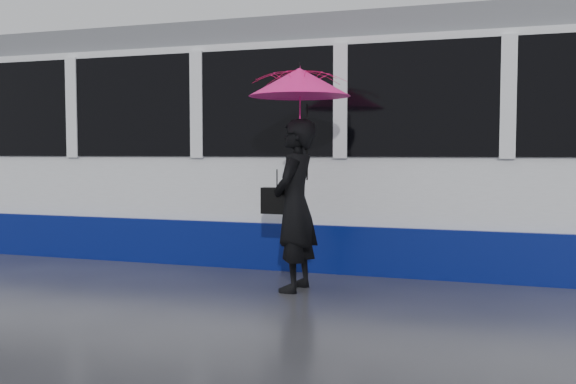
% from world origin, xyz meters
% --- Properties ---
extents(ground, '(90.00, 90.00, 0.00)m').
position_xyz_m(ground, '(0.00, 0.00, 0.00)').
color(ground, '#2B2B30').
rests_on(ground, ground).
extents(rails, '(34.00, 1.51, 0.02)m').
position_xyz_m(rails, '(0.00, 2.50, 0.01)').
color(rails, '#3F3D38').
rests_on(rails, ground).
extents(tram, '(26.00, 2.56, 3.35)m').
position_xyz_m(tram, '(1.52, 2.50, 1.64)').
color(tram, white).
rests_on(tram, ground).
extents(woman, '(0.49, 0.72, 1.93)m').
position_xyz_m(woman, '(0.77, 0.17, 0.96)').
color(woman, black).
rests_on(woman, ground).
extents(umbrella, '(1.18, 1.18, 1.30)m').
position_xyz_m(umbrella, '(0.82, 0.17, 2.11)').
color(umbrella, '#F4147A').
rests_on(umbrella, ground).
extents(handbag, '(0.35, 0.16, 0.48)m').
position_xyz_m(handbag, '(0.55, 0.19, 1.01)').
color(handbag, black).
rests_on(handbag, ground).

